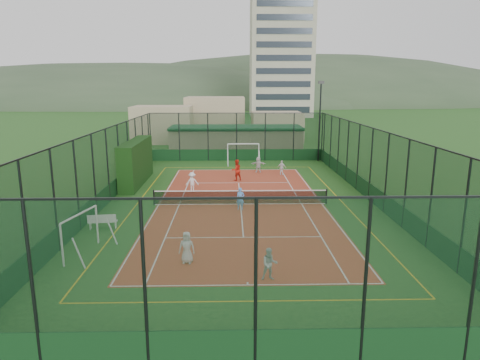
# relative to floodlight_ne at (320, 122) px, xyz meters

# --- Properties ---
(ground) EXTENTS (300.00, 300.00, 0.00)m
(ground) POSITION_rel_floodlight_ne_xyz_m (-8.60, -16.60, -4.12)
(ground) COLOR #1D4E1A
(ground) RESTS_ON ground
(court_slab) EXTENTS (11.17, 23.97, 0.01)m
(court_slab) POSITION_rel_floodlight_ne_xyz_m (-8.60, -16.60, -4.12)
(court_slab) COLOR #A93D25
(court_slab) RESTS_ON ground
(tennis_net) EXTENTS (11.67, 0.12, 1.06)m
(tennis_net) POSITION_rel_floodlight_ne_xyz_m (-8.60, -16.60, -3.59)
(tennis_net) COLOR black
(tennis_net) RESTS_ON ground
(perimeter_fence) EXTENTS (18.12, 34.12, 5.00)m
(perimeter_fence) POSITION_rel_floodlight_ne_xyz_m (-8.60, -16.60, -1.62)
(perimeter_fence) COLOR black
(perimeter_fence) RESTS_ON ground
(floodlight_ne) EXTENTS (0.60, 0.26, 8.25)m
(floodlight_ne) POSITION_rel_floodlight_ne_xyz_m (0.00, 0.00, 0.00)
(floodlight_ne) COLOR black
(floodlight_ne) RESTS_ON ground
(clubhouse) EXTENTS (15.20, 7.20, 3.15)m
(clubhouse) POSITION_rel_floodlight_ne_xyz_m (-8.60, 5.40, -2.55)
(clubhouse) COLOR tan
(clubhouse) RESTS_ON ground
(apartment_tower) EXTENTS (15.00, 12.00, 30.00)m
(apartment_tower) POSITION_rel_floodlight_ne_xyz_m (3.40, 65.40, 10.88)
(apartment_tower) COLOR beige
(apartment_tower) RESTS_ON ground
(distant_hills) EXTENTS (200.00, 60.00, 24.00)m
(distant_hills) POSITION_rel_floodlight_ne_xyz_m (-8.60, 133.40, -4.12)
(distant_hills) COLOR #384C33
(distant_hills) RESTS_ON ground
(hedge_left) EXTENTS (1.19, 7.92, 3.47)m
(hedge_left) POSITION_rel_floodlight_ne_xyz_m (-16.90, -10.03, -2.39)
(hedge_left) COLOR black
(hedge_left) RESTS_ON ground
(white_bench) EXTENTS (1.59, 0.59, 0.87)m
(white_bench) POSITION_rel_floodlight_ne_xyz_m (-16.40, -21.37, -3.69)
(white_bench) COLOR white
(white_bench) RESTS_ON ground
(futsal_goal_near) EXTENTS (3.17, 1.55, 1.97)m
(futsal_goal_near) POSITION_rel_floodlight_ne_xyz_m (-16.34, -25.04, -3.14)
(futsal_goal_near) COLOR white
(futsal_goal_near) RESTS_ON ground
(futsal_goal_far) EXTENTS (3.25, 1.02, 2.08)m
(futsal_goal_far) POSITION_rel_floodlight_ne_xyz_m (-7.97, -1.88, -3.08)
(futsal_goal_far) COLOR white
(futsal_goal_far) RESTS_ON ground
(child_near_left) EXTENTS (0.75, 0.52, 1.46)m
(child_near_left) POSITION_rel_floodlight_ne_xyz_m (-11.24, -26.20, -3.39)
(child_near_left) COLOR silver
(child_near_left) RESTS_ON court_slab
(child_near_mid) EXTENTS (0.54, 0.38, 1.42)m
(child_near_mid) POSITION_rel_floodlight_ne_xyz_m (-8.64, -17.80, -3.40)
(child_near_mid) COLOR #549DEF
(child_near_mid) RESTS_ON court_slab
(child_near_right) EXTENTS (0.71, 0.57, 1.37)m
(child_near_right) POSITION_rel_floodlight_ne_xyz_m (-7.68, -28.01, -3.43)
(child_near_right) COLOR silver
(child_near_right) RESTS_ON court_slab
(child_far_left) EXTENTS (1.01, 0.66, 1.48)m
(child_far_left) POSITION_rel_floodlight_ne_xyz_m (-12.14, -13.05, -3.38)
(child_far_left) COLOR white
(child_far_left) RESTS_ON court_slab
(child_far_right) EXTENTS (0.83, 0.55, 1.31)m
(child_far_right) POSITION_rel_floodlight_ne_xyz_m (-4.70, -7.14, -3.46)
(child_far_right) COLOR white
(child_far_right) RESTS_ON court_slab
(child_far_back) EXTENTS (1.36, 0.49, 1.44)m
(child_far_back) POSITION_rel_floodlight_ne_xyz_m (-6.71, -5.90, -3.39)
(child_far_back) COLOR silver
(child_far_back) RESTS_ON court_slab
(coach) EXTENTS (1.06, 0.97, 1.77)m
(coach) POSITION_rel_floodlight_ne_xyz_m (-8.76, -9.24, -3.23)
(coach) COLOR red
(coach) RESTS_ON court_slab
(tennis_balls) EXTENTS (5.51, 1.67, 0.07)m
(tennis_balls) POSITION_rel_floodlight_ne_xyz_m (-9.56, -15.49, -4.08)
(tennis_balls) COLOR #CCE033
(tennis_balls) RESTS_ON court_slab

